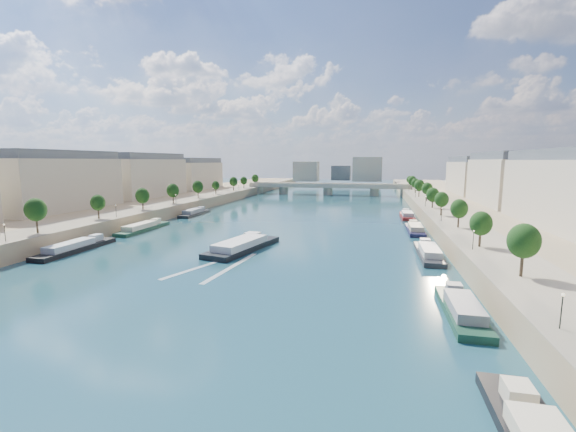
% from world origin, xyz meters
% --- Properties ---
extents(ground, '(700.00, 700.00, 0.00)m').
position_xyz_m(ground, '(0.00, 100.00, 0.00)').
color(ground, '#0D353B').
rests_on(ground, ground).
extents(quay_left, '(44.00, 520.00, 5.00)m').
position_xyz_m(quay_left, '(-72.00, 100.00, 2.50)').
color(quay_left, '#9E8460').
rests_on(quay_left, ground).
extents(quay_right, '(44.00, 520.00, 5.00)m').
position_xyz_m(quay_right, '(72.00, 100.00, 2.50)').
color(quay_right, '#9E8460').
rests_on(quay_right, ground).
extents(pave_left, '(14.00, 520.00, 0.10)m').
position_xyz_m(pave_left, '(-57.00, 100.00, 5.05)').
color(pave_left, gray).
rests_on(pave_left, quay_left).
extents(pave_right, '(14.00, 520.00, 0.10)m').
position_xyz_m(pave_right, '(57.00, 100.00, 5.05)').
color(pave_right, gray).
rests_on(pave_right, quay_right).
extents(trees_left, '(4.80, 268.80, 8.26)m').
position_xyz_m(trees_left, '(-55.00, 102.00, 10.48)').
color(trees_left, '#382B1E').
rests_on(trees_left, ground).
extents(trees_right, '(4.80, 268.80, 8.26)m').
position_xyz_m(trees_right, '(55.00, 110.00, 10.48)').
color(trees_right, '#382B1E').
rests_on(trees_right, ground).
extents(lamps_left, '(0.36, 200.36, 4.28)m').
position_xyz_m(lamps_left, '(-52.50, 90.00, 7.78)').
color(lamps_left, black).
rests_on(lamps_left, ground).
extents(lamps_right, '(0.36, 200.36, 4.28)m').
position_xyz_m(lamps_right, '(52.50, 105.00, 7.78)').
color(lamps_right, black).
rests_on(lamps_right, ground).
extents(buildings_left, '(16.00, 226.00, 23.20)m').
position_xyz_m(buildings_left, '(-85.00, 112.00, 16.45)').
color(buildings_left, '#BDAD91').
rests_on(buildings_left, ground).
extents(buildings_right, '(16.00, 226.00, 23.20)m').
position_xyz_m(buildings_right, '(85.00, 112.00, 16.45)').
color(buildings_right, '#BDAD91').
rests_on(buildings_right, ground).
extents(skyline, '(79.00, 42.00, 22.00)m').
position_xyz_m(skyline, '(3.19, 319.52, 14.66)').
color(skyline, '#BDAD91').
rests_on(skyline, ground).
extents(bridge, '(112.00, 12.00, 8.15)m').
position_xyz_m(bridge, '(0.00, 227.19, 5.08)').
color(bridge, '#C1B79E').
rests_on(bridge, ground).
extents(tour_barge, '(13.85, 28.76, 3.78)m').
position_xyz_m(tour_barge, '(-2.57, 54.44, 1.04)').
color(tour_barge, black).
rests_on(tour_barge, ground).
extents(wake, '(13.28, 25.99, 0.04)m').
position_xyz_m(wake, '(-2.57, 37.84, 0.02)').
color(wake, silver).
rests_on(wake, ground).
extents(moored_barges_left, '(5.00, 161.59, 3.60)m').
position_xyz_m(moored_barges_left, '(-45.50, 42.80, 0.84)').
color(moored_barges_left, '#181E35').
rests_on(moored_barges_left, ground).
extents(moored_barges_right, '(5.00, 159.95, 3.60)m').
position_xyz_m(moored_barges_right, '(45.50, 54.90, 0.84)').
color(moored_barges_right, black).
rests_on(moored_barges_right, ground).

